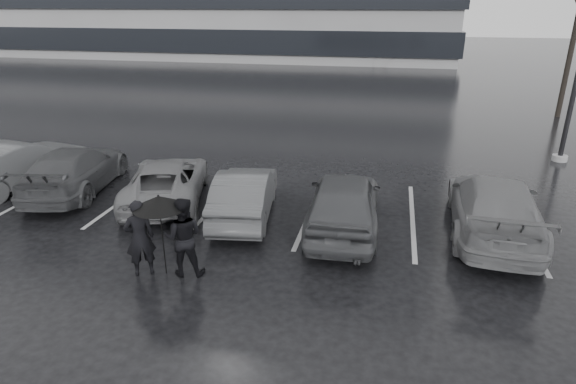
% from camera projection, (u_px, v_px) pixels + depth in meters
% --- Properties ---
extents(ground, '(160.00, 160.00, 0.00)m').
position_uv_depth(ground, '(269.00, 249.00, 11.48)').
color(ground, black).
rests_on(ground, ground).
extents(car_main, '(1.96, 4.50, 1.51)m').
position_uv_depth(car_main, '(344.00, 201.00, 12.26)').
color(car_main, black).
rests_on(car_main, ground).
extents(car_west_a, '(1.97, 4.17, 1.32)m').
position_uv_depth(car_west_a, '(245.00, 193.00, 13.03)').
color(car_west_a, '#2D2D2F').
rests_on(car_west_a, ground).
extents(car_west_b, '(3.25, 4.90, 1.25)m').
position_uv_depth(car_west_b, '(167.00, 181.00, 14.07)').
color(car_west_b, '#4B4B4E').
rests_on(car_west_b, ground).
extents(car_west_c, '(2.76, 5.02, 1.38)m').
position_uv_depth(car_west_c, '(75.00, 169.00, 14.82)').
color(car_west_c, black).
rests_on(car_west_c, ground).
extents(car_west_d, '(2.38, 4.65, 1.46)m').
position_uv_depth(car_west_d, '(19.00, 164.00, 15.20)').
color(car_west_d, '#2D2D2F').
rests_on(car_west_d, ground).
extents(car_east, '(2.38, 5.19, 1.47)m').
position_uv_depth(car_east, '(494.00, 206.00, 12.02)').
color(car_east, '#4B4B4E').
rests_on(car_east, ground).
extents(pedestrian_left, '(0.75, 0.69, 1.71)m').
position_uv_depth(pedestrian_left, '(140.00, 238.00, 10.14)').
color(pedestrian_left, black).
rests_on(pedestrian_left, ground).
extents(pedestrian_right, '(0.98, 0.84, 1.75)m').
position_uv_depth(pedestrian_right, '(183.00, 237.00, 10.14)').
color(pedestrian_right, black).
rests_on(pedestrian_right, ground).
extents(umbrella, '(1.09, 1.09, 1.84)m').
position_uv_depth(umbrella, '(159.00, 202.00, 9.84)').
color(umbrella, black).
rests_on(umbrella, ground).
extents(stall_stripes, '(19.72, 5.00, 0.00)m').
position_uv_depth(stall_stripes, '(263.00, 206.00, 13.91)').
color(stall_stripes, '#A5A5A7').
rests_on(stall_stripes, ground).
extents(tree_north, '(0.26, 0.26, 8.50)m').
position_uv_depth(tree_north, '(575.00, 30.00, 23.20)').
color(tree_north, black).
rests_on(tree_north, ground).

